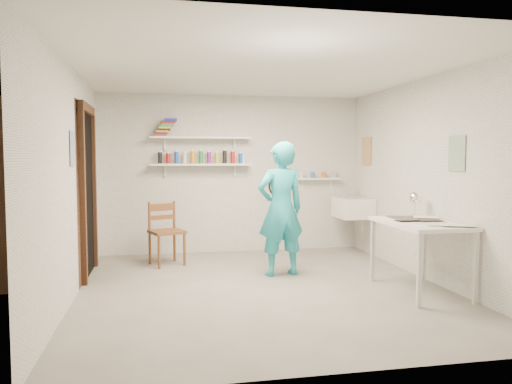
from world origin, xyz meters
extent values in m
cube|color=slate|center=(0.00, 0.00, -0.01)|extent=(4.00, 4.50, 0.02)
cube|color=silver|center=(0.00, 0.00, 2.41)|extent=(4.00, 4.50, 0.02)
cube|color=silver|center=(0.00, 2.26, 1.20)|extent=(4.00, 0.02, 2.40)
cube|color=silver|center=(0.00, -2.26, 1.20)|extent=(4.00, 0.02, 2.40)
cube|color=silver|center=(-2.01, 0.00, 1.20)|extent=(0.02, 4.50, 2.40)
cube|color=silver|center=(2.01, 0.00, 1.20)|extent=(0.02, 4.50, 2.40)
cube|color=black|center=(-1.99, 1.05, 1.00)|extent=(0.02, 0.90, 2.00)
cube|color=brown|center=(-2.70, 1.05, 1.05)|extent=(1.40, 1.50, 2.10)
cube|color=brown|center=(-1.97, 1.05, 2.05)|extent=(0.06, 1.05, 0.10)
cube|color=brown|center=(-1.97, 0.55, 1.00)|extent=(0.06, 0.10, 2.00)
cube|color=brown|center=(-1.97, 1.55, 1.00)|extent=(0.06, 0.10, 2.00)
cube|color=white|center=(-0.50, 2.13, 1.35)|extent=(1.50, 0.22, 0.03)
cube|color=white|center=(-0.50, 2.13, 1.75)|extent=(1.50, 0.22, 0.03)
cube|color=white|center=(1.35, 2.17, 1.12)|extent=(0.70, 0.14, 0.03)
cube|color=#334C7F|center=(-1.99, 0.05, 1.55)|extent=(0.01, 0.28, 0.36)
cube|color=#995933|center=(1.99, 1.80, 1.55)|extent=(0.01, 0.34, 0.42)
cube|color=#3F724C|center=(1.99, -0.55, 1.50)|extent=(0.01, 0.30, 0.38)
cube|color=white|center=(1.75, 1.70, 0.70)|extent=(0.48, 0.60, 0.30)
imported|color=#26ADBE|center=(0.35, 0.58, 0.82)|extent=(0.66, 0.49, 1.65)
cylinder|color=#CFB28D|center=(0.38, 0.80, 1.10)|extent=(0.30, 0.08, 0.30)
cube|color=brown|center=(-1.02, 1.45, 0.45)|extent=(0.54, 0.53, 0.90)
cube|color=silver|center=(1.64, -0.46, 0.38)|extent=(0.69, 1.15, 0.77)
sphere|color=white|center=(1.83, 0.00, 0.99)|extent=(0.14, 0.14, 0.14)
cylinder|color=black|center=(-1.14, 2.13, 1.45)|extent=(0.06, 0.06, 0.17)
cylinder|color=red|center=(-1.01, 2.13, 1.45)|extent=(0.06, 0.06, 0.17)
cylinder|color=blue|center=(-0.88, 2.13, 1.45)|extent=(0.06, 0.06, 0.17)
cylinder|color=white|center=(-0.75, 2.13, 1.45)|extent=(0.06, 0.06, 0.17)
cylinder|color=orange|center=(-0.63, 2.13, 1.45)|extent=(0.06, 0.06, 0.17)
cylinder|color=#268C3F|center=(-0.50, 2.13, 1.45)|extent=(0.06, 0.06, 0.17)
cylinder|color=#8C268C|center=(-0.37, 2.13, 1.45)|extent=(0.06, 0.06, 0.17)
cylinder|color=gold|center=(-0.25, 2.13, 1.45)|extent=(0.06, 0.06, 0.17)
cylinder|color=black|center=(-0.12, 2.13, 1.45)|extent=(0.06, 0.06, 0.17)
cylinder|color=red|center=(0.01, 2.13, 1.45)|extent=(0.06, 0.06, 0.17)
cylinder|color=blue|center=(0.14, 2.13, 1.45)|extent=(0.06, 0.06, 0.17)
cube|color=red|center=(-1.10, 2.13, 1.78)|extent=(0.18, 0.14, 0.03)
cube|color=#1933A5|center=(-1.08, 2.13, 1.81)|extent=(0.18, 0.14, 0.03)
cube|color=orange|center=(-1.06, 2.13, 1.83)|extent=(0.18, 0.14, 0.03)
cube|color=black|center=(-1.04, 2.13, 1.86)|extent=(0.18, 0.14, 0.03)
cube|color=yellow|center=(-1.02, 2.13, 1.89)|extent=(0.18, 0.14, 0.03)
cube|color=#338C4C|center=(-1.00, 2.13, 1.92)|extent=(0.18, 0.14, 0.03)
cube|color=#8C3F8C|center=(-0.98, 2.13, 1.95)|extent=(0.18, 0.14, 0.03)
cube|color=red|center=(-0.96, 2.13, 1.97)|extent=(0.18, 0.14, 0.03)
cube|color=#1933A5|center=(-0.94, 2.13, 2.00)|extent=(0.18, 0.14, 0.03)
cylinder|color=silver|center=(1.14, 2.17, 1.18)|extent=(0.07, 0.07, 0.09)
cylinder|color=#335999|center=(1.28, 2.17, 1.18)|extent=(0.07, 0.07, 0.09)
cylinder|color=orange|center=(1.42, 2.17, 1.18)|extent=(0.07, 0.07, 0.09)
cylinder|color=#999999|center=(1.56, 2.17, 1.18)|extent=(0.07, 0.07, 0.09)
cube|color=silver|center=(1.64, -0.46, 0.77)|extent=(0.30, 0.22, 0.00)
cube|color=#4C4742|center=(1.64, -0.46, 0.77)|extent=(0.30, 0.22, 0.00)
cube|color=beige|center=(1.64, -0.46, 0.78)|extent=(0.30, 0.22, 0.00)
cube|color=#383330|center=(1.64, -0.46, 0.78)|extent=(0.30, 0.22, 0.00)
cube|color=silver|center=(1.64, -0.46, 0.78)|extent=(0.30, 0.22, 0.00)
cube|color=silver|center=(1.64, -0.46, 0.79)|extent=(0.30, 0.22, 0.00)
cube|color=#4C4742|center=(1.64, -0.46, 0.79)|extent=(0.30, 0.22, 0.00)
camera|label=1|loc=(-1.13, -5.35, 1.46)|focal=35.00mm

